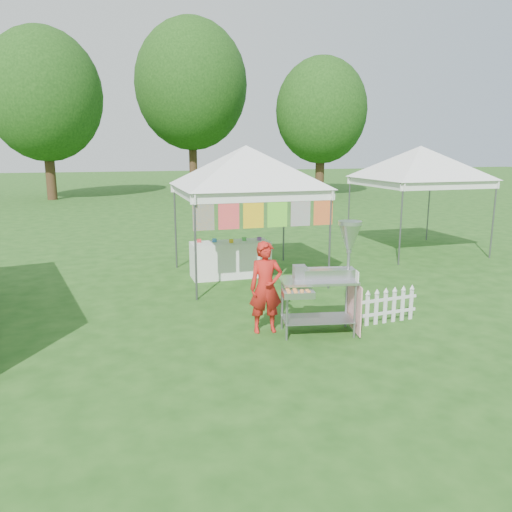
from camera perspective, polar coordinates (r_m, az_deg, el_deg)
name	(u,v)px	position (r m, az deg, el deg)	size (l,w,h in m)	color
ground	(303,328)	(8.44, 5.41, -8.18)	(120.00, 120.00, 0.00)	#1F4B15
canopy_main	(246,146)	(11.22, -1.15, 12.48)	(4.24, 4.24, 3.45)	#59595E
canopy_right	(421,146)	(14.98, 18.35, 11.83)	(4.24, 4.24, 3.45)	#59595E
tree_left	(44,95)	(31.59, -23.09, 16.55)	(6.40, 6.40, 9.53)	#382014
tree_mid	(191,85)	(36.07, -7.42, 18.81)	(7.60, 7.60, 11.52)	#382014
tree_right	(321,111)	(32.15, 7.48, 16.13)	(5.60, 5.60, 8.42)	#382014
donut_cart	(331,269)	(7.96, 8.55, -1.46)	(1.43, 0.88, 1.82)	gray
vendor	(266,287)	(8.02, 1.13, -3.61)	(0.54, 0.36, 1.49)	#B41D16
picket_fence	(385,307)	(8.81, 14.54, -5.67)	(1.26, 0.13, 0.56)	silver
display_table	(230,259)	(11.59, -2.94, -0.38)	(1.80, 0.70, 0.82)	white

